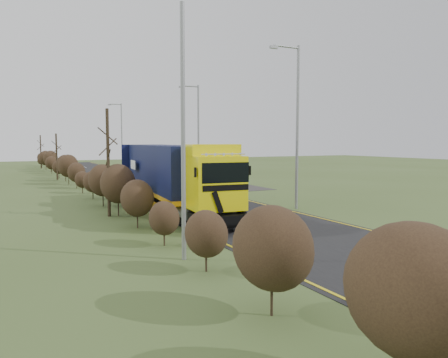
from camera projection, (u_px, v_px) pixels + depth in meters
ground at (244, 218)px, 24.04m from camera, size 160.00×160.00×0.00m
road at (179, 197)px, 32.92m from camera, size 8.00×120.00×0.02m
layby at (203, 182)px, 44.74m from camera, size 6.00×18.00×0.02m
lane_markings at (180, 198)px, 32.65m from camera, size 7.52×116.00×0.01m
hedgerow at (104, 182)px, 28.21m from camera, size 2.24×102.04×6.05m
lorry at (172, 173)px, 25.98m from camera, size 3.48×14.88×4.10m
car_red_hatchback at (195, 178)px, 42.62m from camera, size 2.93×4.31×1.36m
car_blue_sedan at (186, 173)px, 47.75m from camera, size 3.43×4.65×1.46m
streetlight_near at (296, 119)px, 26.89m from camera, size 2.13×0.20×10.06m
streetlight_mid at (197, 130)px, 41.46m from camera, size 2.02×0.19×9.51m
streetlight_far at (121, 132)px, 68.02m from camera, size 2.13×0.20×10.06m
left_pole at (183, 134)px, 15.31m from camera, size 0.16×0.16×9.01m
speed_sign at (233, 174)px, 33.94m from camera, size 0.65×0.10×2.36m
warning_board at (182, 171)px, 47.93m from camera, size 0.62×0.11×1.63m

